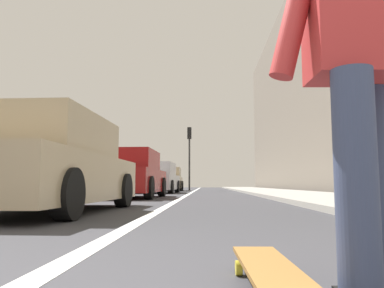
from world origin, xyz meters
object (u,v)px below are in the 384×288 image
skater_person (362,49)px  traffic_light (189,147)px  parked_car_mid (128,175)px  parked_car_end (168,180)px  skateboard (268,269)px  parked_car_far (157,179)px  parked_car_near (45,166)px

skater_person → traffic_light: bearing=4.1°
parked_car_mid → parked_car_end: (12.63, 0.02, -0.01)m
skater_person → parked_car_end: (23.24, 3.08, -0.23)m
skateboard → traffic_light: traffic_light is taller
skater_person → parked_car_mid: bearing=16.1°
parked_car_end → parked_car_far: bearing=-179.3°
skater_person → traffic_light: 24.83m
skateboard → parked_car_far: (17.04, 2.66, 0.61)m
skateboard → parked_car_mid: size_ratio=0.20×
parked_car_near → parked_car_far: 12.80m
skateboard → skater_person: size_ratio=0.52×
skateboard → parked_car_mid: parked_car_mid is taller
parked_car_mid → skater_person: bearing=-163.9°
skateboard → skater_person: skater_person is taller
parked_car_mid → parked_car_end: bearing=0.1°
parked_car_end → traffic_light: bearing=-42.3°
parked_car_mid → parked_car_far: bearing=-0.5°
parked_car_end → traffic_light: traffic_light is taller
skateboard → parked_car_near: bearing=32.9°
parked_car_end → traffic_light: 3.00m
skater_person → parked_car_end: size_ratio=0.39×
parked_car_near → parked_car_far: (12.80, -0.07, -0.01)m
traffic_light → parked_car_near: bearing=176.3°
skateboard → skater_person: bearing=-113.4°
skater_person → parked_car_near: skater_person is taller
parked_car_near → parked_car_end: bearing=0.0°
skateboard → parked_car_near: parked_car_near is taller
parked_car_far → parked_car_end: size_ratio=0.98×
traffic_light → parked_car_mid: bearing=174.7°
skater_person → parked_car_mid: size_ratio=0.39×
parked_car_far → traffic_light: 7.94m
skater_person → parked_car_far: size_ratio=0.40×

